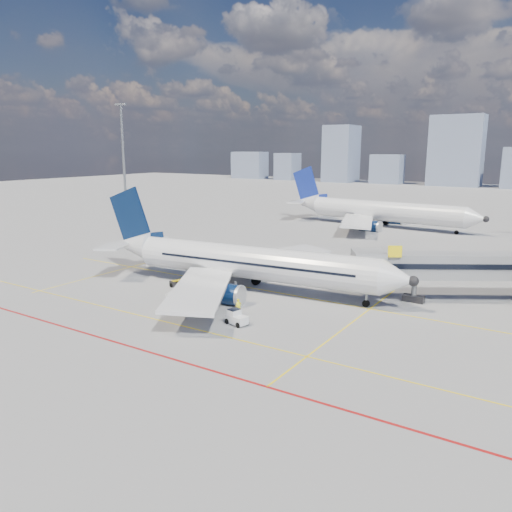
{
  "coord_description": "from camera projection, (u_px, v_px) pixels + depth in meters",
  "views": [
    {
      "loc": [
        30.23,
        -38.7,
        15.86
      ],
      "look_at": [
        0.61,
        7.54,
        4.0
      ],
      "focal_mm": 35.0,
      "sensor_mm": 36.0,
      "label": 1
    }
  ],
  "objects": [
    {
      "name": "ground",
      "position": [
        211.0,
        306.0,
        51.14
      ],
      "size": [
        420.0,
        420.0,
        0.0
      ],
      "primitive_type": "plane",
      "color": "gray",
      "rests_on": "ground"
    },
    {
      "name": "apron_markings",
      "position": [
        182.0,
        316.0,
        48.22
      ],
      "size": [
        90.0,
        35.12,
        0.01
      ],
      "color": "yellow",
      "rests_on": "ground"
    },
    {
      "name": "jet_bridge",
      "position": [
        490.0,
        267.0,
        51.87
      ],
      "size": [
        23.55,
        15.78,
        6.3
      ],
      "color": "gray",
      "rests_on": "ground"
    },
    {
      "name": "floodlight_mast_nw",
      "position": [
        124.0,
        159.0,
        110.19
      ],
      "size": [
        3.2,
        0.61,
        25.45
      ],
      "color": "slate",
      "rests_on": "ground"
    },
    {
      "name": "main_aircraft",
      "position": [
        241.0,
        262.0,
        56.8
      ],
      "size": [
        38.65,
        33.63,
        11.29
      ],
      "rotation": [
        0.0,
        0.0,
        0.09
      ],
      "color": "silver",
      "rests_on": "ground"
    },
    {
      "name": "second_aircraft",
      "position": [
        377.0,
        211.0,
        103.07
      ],
      "size": [
        42.53,
        37.01,
        12.43
      ],
      "rotation": [
        0.0,
        0.0,
        -0.09
      ],
      "color": "silver",
      "rests_on": "ground"
    },
    {
      "name": "baggage_tug",
      "position": [
        236.0,
        317.0,
        45.82
      ],
      "size": [
        2.25,
        1.64,
        1.42
      ],
      "rotation": [
        0.0,
        0.0,
        -0.22
      ],
      "color": "silver",
      "rests_on": "ground"
    },
    {
      "name": "cargo_dolly",
      "position": [
        184.0,
        302.0,
        49.27
      ],
      "size": [
        3.78,
        2.51,
        1.91
      ],
      "rotation": [
        0.0,
        0.0,
        0.3
      ],
      "color": "black",
      "rests_on": "ground"
    },
    {
      "name": "belt_loader",
      "position": [
        184.0,
        285.0,
        57.12
      ],
      "size": [
        5.65,
        2.89,
        2.28
      ],
      "rotation": [
        0.0,
        0.0,
        -0.32
      ],
      "color": "black",
      "rests_on": "ground"
    },
    {
      "name": "ramp_worker",
      "position": [
        238.0,
        307.0,
        48.33
      ],
      "size": [
        0.68,
        0.7,
        1.62
      ],
      "primitive_type": "imported",
      "rotation": [
        0.0,
        0.0,
        0.84
      ],
      "color": "#FFF51A",
      "rests_on": "ground"
    }
  ]
}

